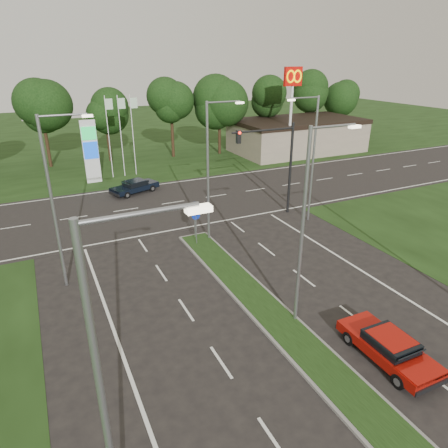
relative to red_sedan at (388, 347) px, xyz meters
name	(u,v)px	position (x,y,z in m)	size (l,w,h in m)	color
ground	(379,425)	(-2.68, -2.25, -0.62)	(160.00, 160.00, 0.00)	black
verge_far	(98,140)	(-2.68, 52.75, -0.62)	(160.00, 50.00, 0.02)	black
cross_road	(162,204)	(-2.68, 21.75, -0.62)	(160.00, 12.00, 0.02)	black
median_kerb	(307,351)	(-2.68, 1.75, -0.56)	(2.00, 26.00, 0.12)	slate
commercial_building	(297,136)	(19.32, 33.75, 1.38)	(16.00, 9.00, 4.00)	gray
streetlight_median_near	(307,220)	(-1.68, 3.75, 4.45)	(2.53, 0.22, 9.00)	gray
streetlight_median_far	(211,166)	(-1.68, 13.75, 4.45)	(2.53, 0.22, 9.00)	gray
streetlight_left_near	(112,395)	(-10.98, -2.25, 4.45)	(2.53, 0.22, 9.00)	gray
streetlight_left_far	(55,195)	(-10.98, 11.75, 4.45)	(2.53, 0.22, 9.00)	gray
streetlight_right_far	(311,154)	(6.12, 13.75, 4.45)	(2.53, 0.22, 9.00)	gray
traffic_signal	(276,156)	(4.51, 15.75, 4.03)	(5.10, 0.42, 7.00)	black
median_signs	(195,216)	(-2.68, 14.15, 1.09)	(1.16, 1.76, 2.38)	gray
gas_pylon	(93,150)	(-6.47, 30.80, 2.57)	(5.80, 1.26, 8.00)	silver
mcdonalds_sign	(292,90)	(15.32, 29.72, 7.36)	(2.20, 0.47, 10.40)	silver
treeline_far	(115,101)	(-2.58, 37.68, 6.21)	(6.00, 6.00, 9.90)	black
red_sedan	(388,347)	(0.00, 0.00, 0.00)	(1.81, 4.25, 1.16)	#A01008
navy_sedan	(135,186)	(-3.91, 25.74, 0.00)	(4.54, 3.07, 1.16)	black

